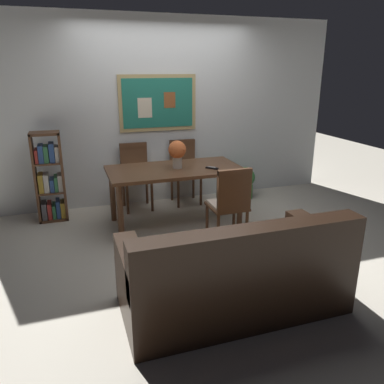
# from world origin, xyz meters

# --- Properties ---
(ground_plane) EXTENTS (12.00, 12.00, 0.00)m
(ground_plane) POSITION_xyz_m (0.00, 0.00, 0.00)
(ground_plane) COLOR beige
(wall_back_with_painting) EXTENTS (5.20, 0.14, 2.60)m
(wall_back_with_painting) POSITION_xyz_m (-0.00, 1.41, 1.30)
(wall_back_with_painting) COLOR silver
(wall_back_with_painting) RESTS_ON ground_plane
(dining_table) EXTENTS (1.64, 0.85, 0.73)m
(dining_table) POSITION_xyz_m (-0.12, 0.40, 0.64)
(dining_table) COLOR brown
(dining_table) RESTS_ON ground_plane
(dining_chair_far_right) EXTENTS (0.40, 0.41, 0.91)m
(dining_chair_far_right) POSITION_xyz_m (0.25, 1.18, 0.54)
(dining_chair_far_right) COLOR brown
(dining_chair_far_right) RESTS_ON ground_plane
(dining_chair_far_left) EXTENTS (0.40, 0.41, 0.91)m
(dining_chair_far_left) POSITION_xyz_m (-0.48, 1.16, 0.54)
(dining_chair_far_left) COLOR brown
(dining_chair_far_left) RESTS_ON ground_plane
(dining_chair_near_right) EXTENTS (0.40, 0.41, 0.91)m
(dining_chair_near_right) POSITION_xyz_m (0.27, -0.41, 0.54)
(dining_chair_near_right) COLOR brown
(dining_chair_near_right) RESTS_ON ground_plane
(leather_couch) EXTENTS (1.80, 0.84, 0.84)m
(leather_couch) POSITION_xyz_m (-0.17, -1.53, 0.31)
(leather_couch) COLOR black
(leather_couch) RESTS_ON ground_plane
(bookshelf) EXTENTS (0.36, 0.28, 1.15)m
(bookshelf) POSITION_xyz_m (-1.60, 1.04, 0.54)
(bookshelf) COLOR brown
(bookshelf) RESTS_ON ground_plane
(potted_ivy) EXTENTS (0.31, 0.31, 0.55)m
(potted_ivy) POSITION_xyz_m (1.19, 1.09, 0.24)
(potted_ivy) COLOR #4C4742
(potted_ivy) RESTS_ON ground_plane
(flower_vase) EXTENTS (0.22, 0.22, 0.34)m
(flower_vase) POSITION_xyz_m (-0.08, 0.40, 0.94)
(flower_vase) COLOR beige
(flower_vase) RESTS_ON dining_table
(tv_remote) EXTENTS (0.14, 0.15, 0.02)m
(tv_remote) POSITION_xyz_m (0.31, 0.23, 0.74)
(tv_remote) COLOR black
(tv_remote) RESTS_ON dining_table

